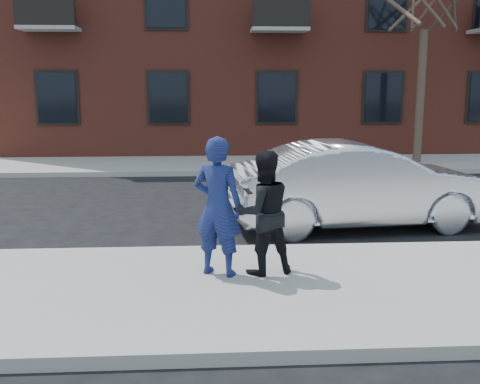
{
  "coord_description": "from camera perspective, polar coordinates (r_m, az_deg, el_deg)",
  "views": [
    {
      "loc": [
        -2.4,
        -6.91,
        2.63
      ],
      "look_at": [
        -1.96,
        0.4,
        1.23
      ],
      "focal_mm": 42.0,
      "sensor_mm": 36.0,
      "label": 1
    }
  ],
  "objects": [
    {
      "name": "man_hoodie",
      "position": [
        7.33,
        -2.27,
        -1.48
      ],
      "size": [
        0.79,
        0.68,
        1.84
      ],
      "rotation": [
        0.0,
        0.0,
        2.72
      ],
      "color": "navy",
      "rests_on": "near_sidewalk"
    },
    {
      "name": "ground",
      "position": [
        7.77,
        14.94,
        -9.36
      ],
      "size": [
        100.0,
        100.0,
        0.0
      ],
      "primitive_type": "plane",
      "color": "black",
      "rests_on": "ground"
    },
    {
      "name": "far_sidewalk",
      "position": [
        18.49,
        4.04,
        2.84
      ],
      "size": [
        50.0,
        3.5,
        0.15
      ],
      "primitive_type": "cube",
      "color": "gray",
      "rests_on": "ground"
    },
    {
      "name": "silver_sedan",
      "position": [
        10.64,
        12.12,
        0.66
      ],
      "size": [
        5.01,
        2.19,
        1.6
      ],
      "primitive_type": "imported",
      "rotation": [
        0.0,
        0.0,
        1.67
      ],
      "color": "silver",
      "rests_on": "ground"
    },
    {
      "name": "near_curb",
      "position": [
        9.16,
        11.93,
        -5.64
      ],
      "size": [
        50.0,
        0.1,
        0.15
      ],
      "primitive_type": "cube",
      "color": "#999691",
      "rests_on": "ground"
    },
    {
      "name": "apartment_building",
      "position": [
        25.54,
        6.86,
        18.67
      ],
      "size": [
        24.3,
        10.3,
        12.3
      ],
      "color": "maroon",
      "rests_on": "ground"
    },
    {
      "name": "far_curb",
      "position": [
        16.73,
        4.83,
        1.98
      ],
      "size": [
        50.0,
        0.1,
        0.15
      ],
      "primitive_type": "cube",
      "color": "#999691",
      "rests_on": "ground"
    },
    {
      "name": "near_sidewalk",
      "position": [
        7.52,
        15.57,
        -9.47
      ],
      "size": [
        50.0,
        3.5,
        0.15
      ],
      "primitive_type": "cube",
      "color": "gray",
      "rests_on": "ground"
    },
    {
      "name": "man_peacoat",
      "position": [
        7.41,
        2.37,
        -2.12
      ],
      "size": [
        0.93,
        0.81,
        1.65
      ],
      "rotation": [
        0.0,
        0.0,
        3.4
      ],
      "color": "black",
      "rests_on": "near_sidewalk"
    }
  ]
}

